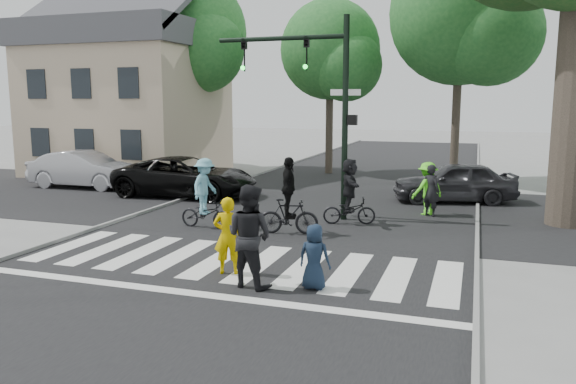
% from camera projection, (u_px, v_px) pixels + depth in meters
% --- Properties ---
extents(ground, '(120.00, 120.00, 0.00)m').
position_uv_depth(ground, '(219.00, 275.00, 11.58)').
color(ground, gray).
rests_on(ground, ground).
extents(road_stem, '(10.00, 70.00, 0.01)m').
position_uv_depth(road_stem, '(294.00, 225.00, 16.25)').
color(road_stem, black).
rests_on(road_stem, ground).
extents(road_cross, '(70.00, 10.00, 0.01)m').
position_uv_depth(road_cross, '(321.00, 206.00, 19.06)').
color(road_cross, black).
rests_on(road_cross, ground).
extents(curb_left, '(0.10, 70.00, 0.10)m').
position_uv_depth(curb_left, '(143.00, 212.00, 17.84)').
color(curb_left, gray).
rests_on(curb_left, ground).
extents(curb_right, '(0.10, 70.00, 0.10)m').
position_uv_depth(curb_right, '(477.00, 236.00, 14.66)').
color(curb_right, gray).
rests_on(curb_right, ground).
extents(crosswalk, '(10.00, 3.85, 0.01)m').
position_uv_depth(crosswalk, '(232.00, 266.00, 12.19)').
color(crosswalk, silver).
rests_on(crosswalk, ground).
extents(traffic_signal, '(4.45, 0.29, 6.00)m').
position_uv_depth(traffic_signal, '(318.00, 89.00, 16.64)').
color(traffic_signal, black).
rests_on(traffic_signal, ground).
extents(bg_tree_0, '(5.46, 5.20, 8.97)m').
position_uv_depth(bg_tree_0, '(113.00, 52.00, 29.89)').
color(bg_tree_0, brown).
rests_on(bg_tree_0, ground).
extents(bg_tree_1, '(6.09, 5.80, 9.80)m').
position_uv_depth(bg_tree_1, '(192.00, 38.00, 27.73)').
color(bg_tree_1, brown).
rests_on(bg_tree_1, ground).
extents(bg_tree_2, '(5.04, 4.80, 8.40)m').
position_uv_depth(bg_tree_2, '(334.00, 54.00, 26.75)').
color(bg_tree_2, brown).
rests_on(bg_tree_2, ground).
extents(bg_tree_3, '(6.30, 6.00, 10.20)m').
position_uv_depth(bg_tree_3, '(468.00, 19.00, 23.40)').
color(bg_tree_3, brown).
rests_on(bg_tree_3, ground).
extents(house, '(8.40, 8.10, 8.82)m').
position_uv_depth(house, '(129.00, 96.00, 27.66)').
color(house, beige).
rests_on(house, ground).
extents(pedestrian_woman, '(0.68, 0.54, 1.62)m').
position_uv_depth(pedestrian_woman, '(228.00, 236.00, 11.53)').
color(pedestrian_woman, '#D6AF00').
rests_on(pedestrian_woman, ground).
extents(pedestrian_child, '(0.64, 0.44, 1.27)m').
position_uv_depth(pedestrian_child, '(314.00, 257.00, 10.61)').
color(pedestrian_child, '#162539').
rests_on(pedestrian_child, ground).
extents(pedestrian_adult, '(1.12, 0.96, 2.00)m').
position_uv_depth(pedestrian_adult, '(249.00, 236.00, 10.72)').
color(pedestrian_adult, black).
rests_on(pedestrian_adult, ground).
extents(cyclist_left, '(1.60, 1.06, 1.98)m').
position_uv_depth(cyclist_left, '(205.00, 198.00, 15.70)').
color(cyclist_left, black).
rests_on(cyclist_left, ground).
extents(cyclist_mid, '(1.65, 1.03, 2.08)m').
position_uv_depth(cyclist_mid, '(289.00, 203.00, 15.03)').
color(cyclist_mid, black).
rests_on(cyclist_mid, ground).
extents(cyclist_right, '(1.60, 1.48, 1.92)m').
position_uv_depth(cyclist_right, '(349.00, 195.00, 16.23)').
color(cyclist_right, black).
rests_on(cyclist_right, ground).
extents(car_suv, '(5.42, 2.59, 1.49)m').
position_uv_depth(car_suv, '(186.00, 177.00, 21.03)').
color(car_suv, black).
rests_on(car_suv, ground).
extents(car_silver, '(4.66, 1.71, 1.52)m').
position_uv_depth(car_silver, '(84.00, 169.00, 23.13)').
color(car_silver, '#B3B2B8').
rests_on(car_silver, ground).
extents(car_grey, '(4.52, 2.68, 1.44)m').
position_uv_depth(car_grey, '(454.00, 182.00, 19.85)').
color(car_grey, '#323135').
rests_on(car_grey, ground).
extents(bystander_hivis, '(1.22, 1.18, 1.67)m').
position_uv_depth(bystander_hivis, '(427.00, 189.00, 17.57)').
color(bystander_hivis, '#5AF425').
rests_on(bystander_hivis, ground).
extents(bystander_dark, '(0.71, 0.64, 1.62)m').
position_uv_depth(bystander_dark, '(431.00, 190.00, 17.36)').
color(bystander_dark, black).
rests_on(bystander_dark, ground).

